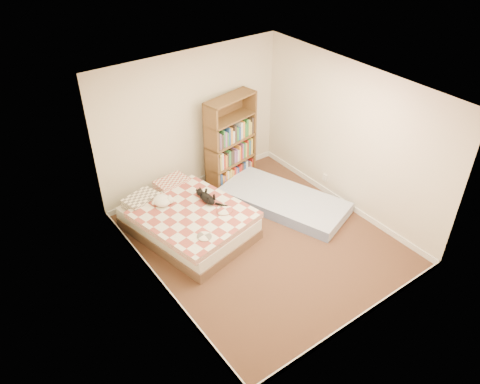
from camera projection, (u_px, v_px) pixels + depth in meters
room at (264, 176)px, 6.68m from camera, size 3.51×4.01×2.51m
bed at (187, 219)px, 7.42m from camera, size 1.75×2.20×0.52m
bookshelf at (230, 152)px, 8.46m from camera, size 1.07×0.53×1.67m
floor_mattress at (284, 201)px, 8.07m from camera, size 1.64×2.36×0.19m
black_cat at (206, 197)px, 7.41m from camera, size 0.21×0.62×0.14m
white_dog at (163, 200)px, 7.31m from camera, size 0.31×0.34×0.15m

